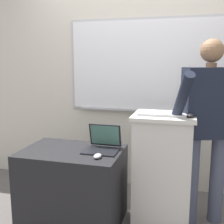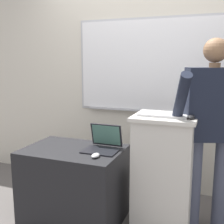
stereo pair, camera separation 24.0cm
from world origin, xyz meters
TOP-DOWN VIEW (x-y plane):
  - back_wall at (0.00, 1.25)m, footprint 6.40×0.17m
  - lectern_podium at (0.37, 0.48)m, footprint 0.54×0.47m
  - side_desk at (-0.41, 0.26)m, footprint 0.88×0.61m
  - person_presenter at (0.74, 0.57)m, footprint 0.61×0.65m
  - laptop at (-0.15, 0.35)m, footprint 0.30×0.28m
  - wireless_keyboard at (0.36, 0.42)m, footprint 0.41×0.13m
  - computer_mouse_by_laptop at (-0.13, 0.12)m, footprint 0.06×0.10m
  - computer_mouse_by_keyboard at (0.59, 0.40)m, footprint 0.06×0.10m

SIDE VIEW (x-z plane):
  - side_desk at x=-0.41m, z-range 0.00..0.69m
  - lectern_podium at x=0.37m, z-range 0.00..1.01m
  - computer_mouse_by_laptop at x=-0.13m, z-range 0.69..0.72m
  - laptop at x=-0.15m, z-range 0.64..0.86m
  - person_presenter at x=0.74m, z-range 0.13..1.78m
  - wireless_keyboard at x=0.36m, z-range 1.01..1.03m
  - computer_mouse_by_keyboard at x=0.59m, z-range 1.01..1.04m
  - back_wall at x=0.00m, z-range 0.00..2.86m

